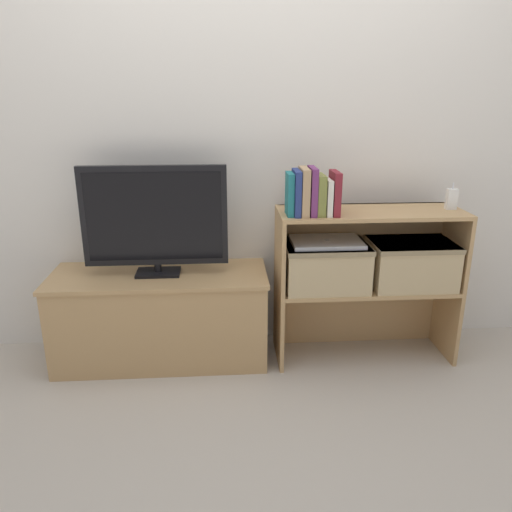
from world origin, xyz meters
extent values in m
plane|color=#BCB2A3|center=(0.00, 0.00, 0.00)|extent=(16.00, 16.00, 0.00)
cube|color=silver|center=(0.00, 0.44, 1.20)|extent=(10.00, 0.05, 2.40)
cube|color=tan|center=(-0.50, 0.20, 0.23)|extent=(1.08, 0.41, 0.46)
cube|color=tan|center=(-0.50, 0.20, 0.47)|extent=(1.10, 0.43, 0.02)
cube|color=black|center=(-0.50, 0.20, 0.49)|extent=(0.22, 0.14, 0.02)
cylinder|color=black|center=(-0.50, 0.20, 0.52)|extent=(0.04, 0.04, 0.04)
cube|color=black|center=(-0.50, 0.20, 0.78)|extent=(0.71, 0.03, 0.50)
cube|color=black|center=(-0.50, 0.18, 0.78)|extent=(0.66, 0.00, 0.44)
cube|color=tan|center=(0.12, 0.17, 0.20)|extent=(0.02, 0.33, 0.41)
cube|color=tan|center=(1.03, 0.17, 0.20)|extent=(0.02, 0.33, 0.41)
cube|color=tan|center=(0.57, 0.32, 0.20)|extent=(0.89, 0.02, 0.41)
cube|color=tan|center=(0.57, 0.17, 0.40)|extent=(0.89, 0.33, 0.02)
cube|color=tan|center=(0.12, 0.17, 0.61)|extent=(0.02, 0.33, 0.40)
cube|color=tan|center=(1.03, 0.17, 0.61)|extent=(0.02, 0.33, 0.40)
cube|color=tan|center=(0.57, 0.32, 0.61)|extent=(0.89, 0.02, 0.40)
cube|color=tan|center=(0.57, 0.17, 0.79)|extent=(0.89, 0.33, 0.02)
cube|color=#1E7075|center=(0.16, 0.10, 0.90)|extent=(0.03, 0.12, 0.20)
cube|color=navy|center=(0.19, 0.10, 0.91)|extent=(0.03, 0.15, 0.21)
cube|color=tan|center=(0.22, 0.10, 0.92)|extent=(0.04, 0.16, 0.22)
cube|color=#6B2D66|center=(0.26, 0.10, 0.92)|extent=(0.03, 0.15, 0.23)
cube|color=olive|center=(0.30, 0.10, 0.90)|extent=(0.04, 0.14, 0.19)
cube|color=silver|center=(0.34, 0.10, 0.89)|extent=(0.03, 0.15, 0.17)
cube|color=maroon|center=(0.37, 0.10, 0.91)|extent=(0.03, 0.15, 0.21)
cube|color=white|center=(0.98, 0.17, 0.86)|extent=(0.05, 0.04, 0.10)
cylinder|color=silver|center=(0.98, 0.17, 0.92)|extent=(0.01, 0.01, 0.03)
cube|color=tan|center=(0.35, 0.15, 0.52)|extent=(0.41, 0.29, 0.23)
cube|color=#917E5B|center=(0.35, 0.15, 0.63)|extent=(0.42, 0.30, 0.02)
cube|color=tan|center=(0.80, 0.15, 0.52)|extent=(0.41, 0.29, 0.23)
cube|color=#917E5B|center=(0.80, 0.15, 0.63)|extent=(0.42, 0.30, 0.02)
cube|color=#BCBCC1|center=(0.35, 0.15, 0.65)|extent=(0.35, 0.24, 0.02)
cylinder|color=#99999E|center=(0.35, 0.15, 0.66)|extent=(0.02, 0.02, 0.00)
camera|label=1|loc=(-0.17, -2.21, 1.38)|focal=35.00mm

